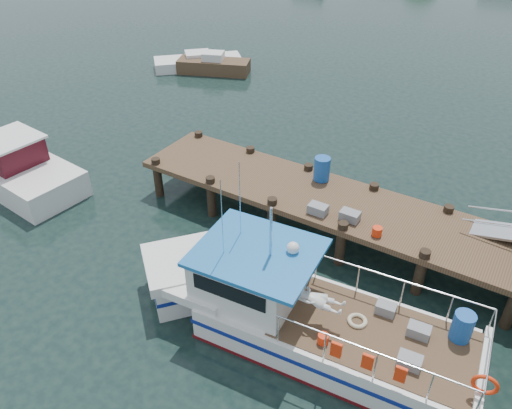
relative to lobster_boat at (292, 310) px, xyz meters
The scene contains 5 objects.
ground_plane 5.14m from the lobster_boat, 114.09° to the left, with size 160.00×160.00×0.00m, color black.
lobster_boat is the anchor object (origin of this frame).
work_boat 13.70m from the lobster_boat, behind, with size 8.29×3.15×4.34m.
moored_rowboat 20.72m from the lobster_boat, 131.72° to the left, with size 4.54×2.97×1.25m.
moored_a 21.81m from the lobster_boat, 134.02° to the left, with size 5.07×5.02×0.98m.
Camera 1 is at (6.17, -12.99, 10.61)m, focal length 35.00 mm.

